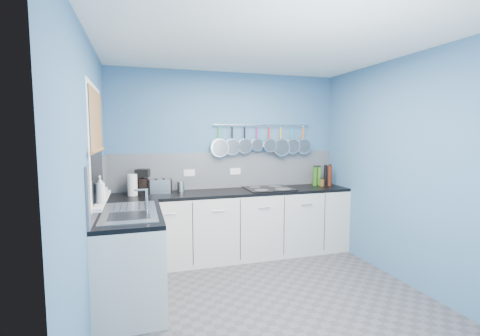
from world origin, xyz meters
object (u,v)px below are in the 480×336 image
coffee_maker (143,182)px  toaster (160,186)px  hob (269,188)px  soap_bottle_b (102,190)px  paper_towel (132,185)px  canister (181,187)px  soap_bottle_a (100,189)px

coffee_maker → toaster: bearing=13.4°
hob → soap_bottle_b: bearing=-154.1°
paper_towel → hob: bearing=-0.5°
soap_bottle_b → canister: 1.40m
soap_bottle_a → hob: 2.35m
canister → hob: size_ratio=0.22×
coffee_maker → canister: size_ratio=2.28×
soap_bottle_a → coffee_maker: bearing=73.4°
coffee_maker → toaster: size_ratio=1.14×
coffee_maker → hob: 1.67m
coffee_maker → paper_towel: bearing=-135.6°
coffee_maker → toaster: 0.22m
soap_bottle_a → toaster: bearing=65.1°
paper_towel → canister: paper_towel is taller
soap_bottle_a → hob: size_ratio=0.38×
soap_bottle_a → hob: soap_bottle_a is taller
paper_towel → coffee_maker: bearing=32.4°
soap_bottle_b → coffee_maker: 1.15m
soap_bottle_b → hob: (2.03, 0.99, -0.23)m
soap_bottle_b → paper_towel: 1.04m
canister → paper_towel: bearing=-171.2°
soap_bottle_b → toaster: soap_bottle_b is taller
coffee_maker → canister: coffee_maker is taller
coffee_maker → soap_bottle_b: bearing=-96.9°
paper_towel → hob: paper_towel is taller
paper_towel → coffee_maker: coffee_maker is taller
paper_towel → canister: (0.60, 0.09, -0.06)m
soap_bottle_b → canister: (0.85, 1.10, -0.17)m
hob → toaster: bearing=176.1°
canister → hob: (1.19, -0.11, -0.06)m
paper_towel → toaster: size_ratio=0.97×
hob → soap_bottle_a: bearing=-150.6°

